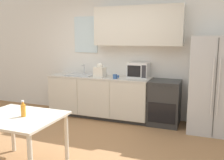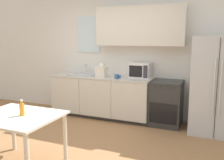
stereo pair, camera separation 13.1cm
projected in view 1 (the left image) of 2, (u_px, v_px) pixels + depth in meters
ground_plane at (76, 149)px, 3.94m from camera, size 12.00×12.00×0.00m
wall_back at (122, 50)px, 5.46m from camera, size 12.00×0.38×2.70m
kitchen_counter at (99, 96)px, 5.49m from camera, size 2.24×0.65×0.90m
oven_range at (164, 103)px, 5.00m from camera, size 0.60×0.62×0.89m
refrigerator at (215, 85)px, 4.54m from camera, size 0.88×0.78×1.76m
kitchen_sink at (81, 74)px, 5.58m from camera, size 0.60×0.45×0.22m
microwave at (139, 70)px, 5.19m from camera, size 0.42×0.35×0.32m
coffee_mug at (115, 76)px, 5.09m from camera, size 0.13×0.09×0.09m
grocery_bag_0 at (100, 71)px, 5.24m from camera, size 0.24×0.21×0.31m
dining_table at (19, 124)px, 3.25m from camera, size 1.07×0.88×0.73m
drink_bottle at (23, 110)px, 3.20m from camera, size 0.06×0.06×0.21m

